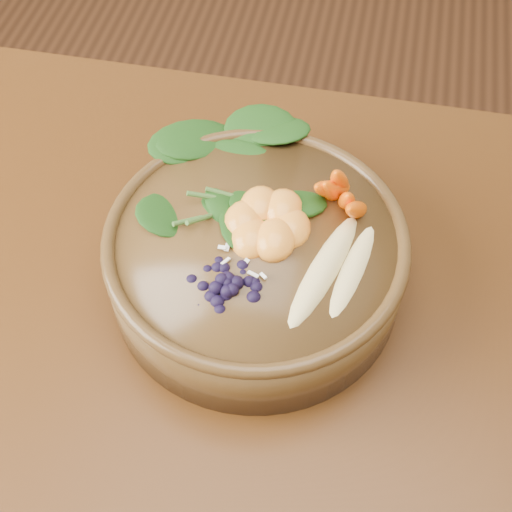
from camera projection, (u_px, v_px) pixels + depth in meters
The scene contains 8 objects.
dining_table at pixel (374, 449), 0.76m from camera, with size 1.60×0.90×0.75m.
stoneware_bowl at pixel (256, 262), 0.74m from camera, with size 0.31×0.31×0.08m, color #4F361A.
kale_heap at pixel (246, 163), 0.74m from camera, with size 0.20×0.18×0.05m, color #194310, non-canonical shape.
carrot_cluster at pixel (346, 175), 0.70m from camera, with size 0.06×0.06×0.08m, color #FF5E00, non-canonical shape.
banana_halves at pixel (340, 261), 0.67m from camera, with size 0.09×0.17×0.03m.
mandarin_cluster at pixel (267, 214), 0.70m from camera, with size 0.09×0.10×0.03m, color orange, non-canonical shape.
blueberry_pile at pixel (225, 272), 0.66m from camera, with size 0.14×0.11×0.04m, color black, non-canonical shape.
coconut_flakes at pixel (247, 251), 0.69m from camera, with size 0.10×0.07×0.01m, color white, non-canonical shape.
Camera 1 is at (-0.07, -0.30, 1.39)m, focal length 50.00 mm.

